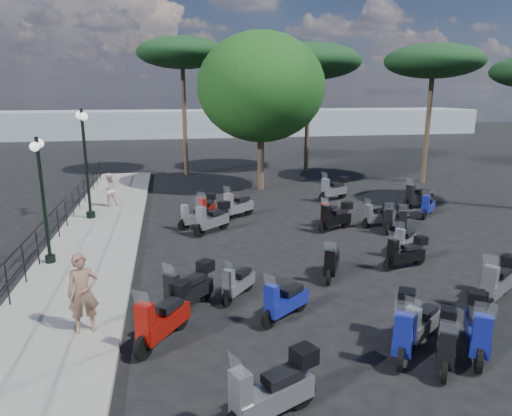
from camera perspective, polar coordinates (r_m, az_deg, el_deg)
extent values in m
plane|color=black|center=(13.46, 6.54, -8.53)|extent=(120.00, 120.00, 0.00)
cube|color=slate|center=(15.90, -20.09, -5.41)|extent=(3.00, 30.00, 0.15)
cylinder|color=black|center=(12.70, -28.66, -8.31)|extent=(0.04, 0.04, 1.10)
cylinder|color=black|center=(13.92, -27.01, -6.19)|extent=(0.04, 0.04, 1.10)
cylinder|color=black|center=(15.17, -25.65, -4.42)|extent=(0.04, 0.04, 1.10)
cylinder|color=black|center=(16.43, -24.50, -2.92)|extent=(0.04, 0.04, 1.10)
cylinder|color=black|center=(17.71, -23.51, -1.63)|extent=(0.04, 0.04, 1.10)
cylinder|color=black|center=(19.00, -22.66, -0.51)|extent=(0.04, 0.04, 1.10)
cylinder|color=black|center=(20.31, -21.92, 0.46)|extent=(0.04, 0.04, 1.10)
cylinder|color=black|center=(21.62, -21.27, 1.31)|extent=(0.04, 0.04, 1.10)
cylinder|color=black|center=(22.93, -20.70, 2.07)|extent=(0.04, 0.04, 1.10)
cylinder|color=black|center=(24.26, -20.18, 2.74)|extent=(0.04, 0.04, 1.10)
cylinder|color=black|center=(25.59, -19.72, 3.35)|extent=(0.04, 0.04, 1.10)
cylinder|color=black|center=(26.92, -19.30, 3.89)|extent=(0.04, 0.04, 1.10)
cylinder|color=black|center=(28.25, -18.93, 4.38)|extent=(0.04, 0.04, 1.10)
cube|color=black|center=(15.65, -25.25, -1.79)|extent=(0.04, 26.00, 0.04)
cube|color=black|center=(15.80, -25.05, -3.64)|extent=(0.04, 26.00, 0.04)
cylinder|color=black|center=(15.34, -24.31, -5.78)|extent=(0.31, 0.31, 0.23)
cylinder|color=black|center=(14.86, -25.01, 0.74)|extent=(0.10, 0.10, 3.81)
cylinder|color=black|center=(14.59, -25.74, 7.48)|extent=(0.13, 0.86, 0.04)
sphere|color=white|center=(15.02, -25.47, 7.30)|extent=(0.27, 0.27, 0.27)
sphere|color=white|center=(14.18, -25.95, 6.91)|extent=(0.27, 0.27, 0.27)
cylinder|color=black|center=(20.02, -19.95, -0.78)|extent=(0.35, 0.35, 0.26)
cylinder|color=black|center=(19.61, -20.46, 5.08)|extent=(0.12, 0.12, 4.41)
cylinder|color=black|center=(19.42, -20.99, 11.02)|extent=(0.35, 0.96, 0.04)
sphere|color=white|center=(19.92, -21.18, 10.75)|extent=(0.31, 0.31, 0.31)
sphere|color=white|center=(18.94, -20.74, 10.65)|extent=(0.31, 0.31, 0.31)
imported|color=brown|center=(10.58, -20.82, -9.91)|extent=(0.71, 0.53, 1.76)
imported|color=beige|center=(21.64, -17.86, 2.18)|extent=(0.84, 0.71, 1.52)
cylinder|color=black|center=(10.59, 1.66, -13.67)|extent=(0.43, 0.36, 0.47)
cylinder|color=black|center=(11.41, 5.58, -11.58)|extent=(0.43, 0.36, 0.47)
cube|color=#17229A|center=(10.95, 3.88, -11.69)|extent=(1.21, 1.02, 0.33)
cube|color=black|center=(10.95, 4.46, -10.12)|extent=(0.64, 0.58, 0.14)
cube|color=#17229A|center=(10.44, 1.97, -11.36)|extent=(0.35, 0.36, 0.68)
plane|color=white|center=(10.22, 1.77, -9.25)|extent=(0.28, 0.34, 0.36)
cylinder|color=black|center=(9.76, -13.85, -16.53)|extent=(0.40, 0.50, 0.53)
cylinder|color=black|center=(10.70, -9.38, -13.39)|extent=(0.40, 0.50, 0.53)
cube|color=#910F08|center=(10.16, -11.37, -13.78)|extent=(1.14, 1.40, 0.38)
cube|color=black|center=(10.16, -10.83, -11.79)|extent=(0.66, 0.74, 0.16)
cube|color=#910F08|center=(9.57, -13.71, -13.67)|extent=(0.41, 0.39, 0.78)
plane|color=white|center=(9.31, -14.15, -11.10)|extent=(0.40, 0.31, 0.41)
cube|color=black|center=(10.40, -9.47, -9.86)|extent=(0.51, 0.51, 0.29)
cylinder|color=black|center=(11.10, -10.68, -12.44)|extent=(0.44, 0.44, 0.51)
cylinder|color=black|center=(11.93, -6.33, -10.28)|extent=(0.44, 0.44, 0.51)
cube|color=black|center=(11.46, -8.27, -10.38)|extent=(1.23, 1.23, 0.36)
cube|color=black|center=(11.46, -7.72, -8.73)|extent=(0.68, 0.68, 0.15)
cube|color=black|center=(10.94, -10.49, -10.00)|extent=(0.39, 0.39, 0.74)
plane|color=white|center=(10.71, -10.84, -7.78)|extent=(0.34, 0.34, 0.39)
cube|color=black|center=(11.68, -6.36, -7.21)|extent=(0.50, 0.50, 0.28)
cylinder|color=black|center=(16.90, -7.05, -2.79)|extent=(0.47, 0.42, 0.52)
cylinder|color=black|center=(17.79, -4.04, -1.84)|extent=(0.47, 0.42, 0.52)
cube|color=gray|center=(17.32, -5.40, -1.64)|extent=(1.32, 1.20, 0.37)
cube|color=black|center=(17.37, -4.99, -0.54)|extent=(0.71, 0.67, 0.15)
cube|color=gray|center=(16.82, -6.89, -1.09)|extent=(0.39, 0.40, 0.76)
plane|color=white|center=(16.65, -7.10, 0.49)|extent=(0.33, 0.37, 0.40)
cube|color=black|center=(17.63, -4.03, 0.35)|extent=(0.51, 0.51, 0.28)
cylinder|color=black|center=(18.57, -6.79, -1.29)|extent=(0.29, 0.47, 0.48)
cylinder|color=black|center=(19.65, -5.58, -0.38)|extent=(0.29, 0.47, 0.48)
cube|color=#910F08|center=(19.11, -6.13, -0.27)|extent=(0.85, 1.31, 0.34)
cube|color=black|center=(19.19, -5.98, 0.66)|extent=(0.52, 0.66, 0.14)
cube|color=#910F08|center=(18.52, -6.75, 0.14)|extent=(0.36, 0.32, 0.69)
plane|color=white|center=(18.37, -6.85, 1.44)|extent=(0.37, 0.23, 0.37)
cube|color=black|center=(19.51, -5.60, 1.43)|extent=(0.43, 0.44, 0.26)
cylinder|color=black|center=(8.35, 5.76, -22.05)|extent=(0.53, 0.32, 0.53)
cube|color=gray|center=(7.91, 2.20, -22.51)|extent=(1.47, 0.95, 0.38)
cube|color=black|center=(7.83, 3.39, -20.18)|extent=(0.74, 0.58, 0.16)
cube|color=gray|center=(7.43, -1.94, -22.30)|extent=(0.36, 0.40, 0.78)
plane|color=white|center=(7.11, -2.45, -19.25)|extent=(0.26, 0.42, 0.41)
cube|color=black|center=(7.96, 6.02, -17.87)|extent=(0.49, 0.48, 0.29)
cylinder|color=black|center=(10.19, 18.59, -15.75)|extent=(0.42, 0.34, 0.45)
cylinder|color=black|center=(11.12, 21.08, -13.32)|extent=(0.42, 0.34, 0.45)
cube|color=gray|center=(10.61, 20.08, -13.58)|extent=(1.17, 0.98, 0.32)
cube|color=black|center=(10.63, 20.55, -12.00)|extent=(0.62, 0.56, 0.13)
cube|color=gray|center=(10.05, 18.98, -13.44)|extent=(0.33, 0.35, 0.66)
plane|color=white|center=(9.82, 19.04, -11.38)|extent=(0.27, 0.33, 0.35)
cylinder|color=black|center=(11.59, -3.62, -11.19)|extent=(0.35, 0.39, 0.43)
cylinder|color=black|center=(12.44, -0.94, -9.31)|extent=(0.35, 0.39, 0.43)
cube|color=#ACAFB7|center=(11.98, -2.12, -9.43)|extent=(0.98, 1.11, 0.31)
cube|color=black|center=(12.00, -1.76, -8.07)|extent=(0.55, 0.59, 0.13)
cube|color=#ACAFB7|center=(11.48, -3.46, -9.18)|extent=(0.34, 0.33, 0.63)
plane|color=white|center=(11.28, -3.63, -7.38)|extent=(0.31, 0.27, 0.34)
cylinder|color=black|center=(18.86, -3.61, -0.88)|extent=(0.49, 0.41, 0.53)
cylinder|color=black|center=(19.79, -0.91, -0.12)|extent=(0.49, 0.41, 0.53)
cube|color=#ACAFB7|center=(19.31, -2.12, 0.11)|extent=(1.36, 1.18, 0.38)
cube|color=black|center=(19.37, -1.74, 1.10)|extent=(0.73, 0.67, 0.15)
cube|color=#ACAFB7|center=(18.80, -3.44, 0.67)|extent=(0.40, 0.41, 0.77)
plane|color=white|center=(18.64, -3.61, 2.12)|extent=(0.33, 0.39, 0.41)
cylinder|color=black|center=(17.77, -9.04, -2.10)|extent=(0.46, 0.27, 0.46)
cylinder|color=black|center=(18.27, -5.76, -1.54)|extent=(0.46, 0.27, 0.46)
cube|color=gray|center=(17.99, -7.26, -1.26)|extent=(1.29, 0.80, 0.33)
cube|color=black|center=(17.99, -6.82, -0.35)|extent=(0.65, 0.50, 0.14)
cube|color=gray|center=(17.68, -8.87, -0.68)|extent=(0.31, 0.35, 0.68)
plane|color=white|center=(17.55, -9.10, 0.66)|extent=(0.22, 0.37, 0.36)
cylinder|color=black|center=(9.54, 22.49, -18.35)|extent=(0.33, 0.43, 0.45)
cylinder|color=black|center=(10.52, 22.57, -15.12)|extent=(0.33, 0.43, 0.45)
cube|color=black|center=(9.99, 22.63, -15.68)|extent=(0.95, 1.20, 0.32)
cube|color=black|center=(10.00, 22.79, -13.92)|extent=(0.55, 0.63, 0.13)
cube|color=black|center=(9.39, 22.75, -15.86)|extent=(0.35, 0.33, 0.66)
plane|color=white|center=(9.14, 23.01, -13.72)|extent=(0.34, 0.26, 0.35)
cube|color=black|center=(10.27, 22.90, -12.12)|extent=(0.43, 0.43, 0.25)
cylinder|color=black|center=(12.92, 9.09, -8.54)|extent=(0.29, 0.45, 0.45)
cylinder|color=black|center=(13.96, 9.68, -6.79)|extent=(0.29, 0.45, 0.45)
cube|color=black|center=(13.42, 9.45, -6.88)|extent=(0.84, 1.24, 0.32)
cube|color=black|center=(13.47, 9.58, -5.60)|extent=(0.51, 0.63, 0.13)
cube|color=black|center=(12.82, 9.21, -6.63)|extent=(0.35, 0.31, 0.66)
plane|color=white|center=(12.63, 9.25, -4.92)|extent=(0.35, 0.23, 0.35)
cylinder|color=black|center=(14.27, 16.38, -6.72)|extent=(0.45, 0.19, 0.44)
cylinder|color=black|center=(14.98, 19.67, -5.98)|extent=(0.45, 0.19, 0.44)
cube|color=black|center=(14.59, 18.25, -5.70)|extent=(1.24, 0.57, 0.32)
cube|color=black|center=(14.61, 18.80, -4.64)|extent=(0.60, 0.39, 0.13)
cube|color=black|center=(14.17, 16.73, -5.06)|extent=(0.26, 0.32, 0.65)
plane|color=white|center=(14.01, 16.68, -3.49)|extent=(0.15, 0.36, 0.34)
cube|color=black|center=(14.80, 19.91, -3.81)|extent=(0.37, 0.36, 0.24)
cylinder|color=black|center=(17.45, 8.46, -2.35)|extent=(0.48, 0.30, 0.49)
cylinder|color=black|center=(18.31, 11.17, -1.67)|extent=(0.48, 0.30, 0.49)
cube|color=black|center=(17.86, 9.98, -1.41)|extent=(1.34, 0.88, 0.35)
cube|color=black|center=(17.91, 10.40, -0.44)|extent=(0.68, 0.54, 0.14)
cube|color=black|center=(17.38, 8.70, -0.82)|extent=(0.33, 0.37, 0.71)
plane|color=white|center=(17.23, 8.62, 0.61)|extent=(0.24, 0.38, 0.38)
cube|color=black|center=(18.15, 11.31, 0.31)|extent=(0.45, 0.44, 0.26)
cylinder|color=black|center=(18.14, 8.48, -1.78)|extent=(0.36, 0.39, 0.44)
cylinder|color=black|center=(19.13, 9.72, -0.99)|extent=(0.36, 0.39, 0.44)
cube|color=#910F08|center=(18.63, 9.19, -0.85)|extent=(1.02, 1.10, 0.31)
cube|color=black|center=(18.70, 9.39, 0.01)|extent=(0.57, 0.59, 0.13)
cube|color=#910F08|center=(18.09, 8.61, -0.45)|extent=(0.34, 0.33, 0.64)
plane|color=white|center=(17.94, 8.60, 0.79)|extent=(0.31, 0.28, 0.34)
cylinder|color=black|center=(12.66, 26.81, -10.32)|extent=(0.49, 0.37, 0.52)
cylinder|color=black|center=(13.81, 28.61, -8.51)|extent=(0.49, 0.37, 0.52)
cube|color=gray|center=(13.21, 27.92, -8.53)|extent=(1.37, 1.08, 0.37)
cube|color=black|center=(13.27, 28.33, -7.08)|extent=(0.72, 0.63, 0.15)
cube|color=gray|center=(12.55, 27.20, -8.12)|extent=(0.38, 0.40, 0.75)
plane|color=white|center=(12.33, 27.35, -6.12)|extent=(0.30, 0.39, 0.40)
cube|color=black|center=(13.60, 28.99, -5.79)|extent=(0.50, 0.49, 0.28)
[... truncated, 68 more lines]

